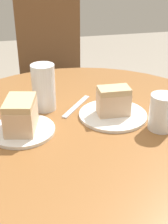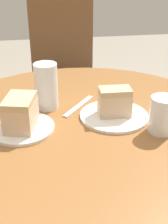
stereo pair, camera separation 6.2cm
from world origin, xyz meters
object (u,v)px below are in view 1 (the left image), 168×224
(cake_slice_near, at_px, (113,101))
(glass_lemonade, at_px, (162,114))
(plate_far, at_px, (22,130))
(plate_near, at_px, (113,115))
(cake_slice_far, at_px, (21,115))
(chair, at_px, (54,81))
(glass_water, at_px, (44,90))

(cake_slice_near, distance_m, glass_lemonade, 0.16)
(plate_far, bearing_deg, glass_lemonade, -10.21)
(plate_near, relative_size, plate_far, 1.13)
(plate_far, relative_size, glass_lemonade, 1.76)
(plate_far, bearing_deg, cake_slice_near, 6.41)
(cake_slice_far, xyz_separation_m, glass_lemonade, (0.41, -0.07, -0.01))
(chair, distance_m, cake_slice_near, 0.99)
(chair, height_order, glass_water, chair)
(cake_slice_near, relative_size, cake_slice_far, 0.77)
(chair, xyz_separation_m, glass_water, (-0.14, -0.84, 0.31))
(glass_lemonade, bearing_deg, plate_near, 137.65)
(cake_slice_far, relative_size, glass_lemonade, 1.21)
(cake_slice_far, height_order, glass_lemonade, glass_lemonade)
(plate_near, distance_m, cake_slice_far, 0.30)
(plate_near, bearing_deg, cake_slice_far, -173.59)
(plate_near, distance_m, cake_slice_near, 0.05)
(plate_near, xyz_separation_m, glass_water, (-0.21, 0.11, 0.07))
(cake_slice_far, relative_size, glass_water, 0.85)
(cake_slice_near, height_order, cake_slice_far, cake_slice_far)
(plate_near, distance_m, glass_water, 0.25)
(glass_lemonade, bearing_deg, cake_slice_far, 169.79)
(plate_far, relative_size, glass_water, 1.24)
(chair, relative_size, glass_water, 6.23)
(chair, bearing_deg, cake_slice_far, -103.56)
(plate_near, bearing_deg, glass_water, 153.28)
(glass_lemonade, bearing_deg, chair, 100.22)
(glass_water, bearing_deg, chair, 80.52)
(glass_lemonade, relative_size, glass_water, 0.70)
(chair, height_order, cake_slice_near, chair)
(glass_water, bearing_deg, glass_lemonade, -33.01)
(cake_slice_near, bearing_deg, plate_far, -173.59)
(glass_lemonade, bearing_deg, cake_slice_near, 137.65)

